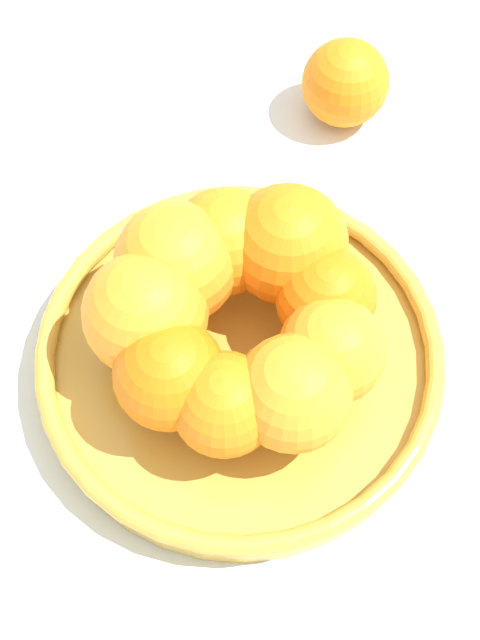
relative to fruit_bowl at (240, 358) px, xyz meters
The scene contains 4 objects.
ground_plane 0.02m from the fruit_bowl, ahead, with size 4.00×4.00×0.00m, color silver.
fruit_bowl is the anchor object (origin of this frame).
orange_pile 0.05m from the fruit_bowl, 68.75° to the left, with size 0.19×0.19×0.08m.
stray_orange 0.25m from the fruit_bowl, 23.98° to the left, with size 0.07×0.07×0.07m, color orange.
Camera 1 is at (-0.20, -0.19, 0.55)m, focal length 50.00 mm.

